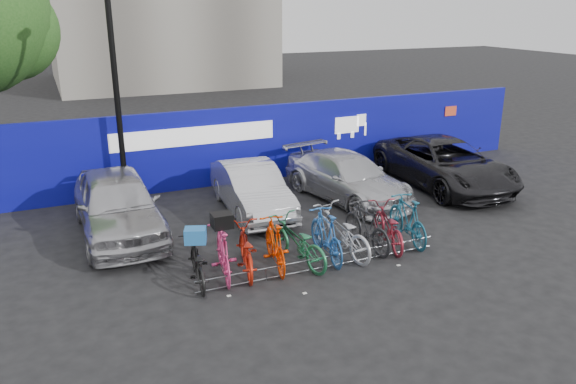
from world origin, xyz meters
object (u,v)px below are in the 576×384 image
bike_9 (408,220)px  car_1 (252,189)px  lamppost (116,88)px  bike_7 (367,227)px  bike_6 (340,232)px  bike_0 (197,263)px  bike_1 (223,252)px  bike_2 (245,250)px  bike_rack (323,262)px  bike_3 (275,244)px  car_3 (445,163)px  bike_5 (326,235)px  bike_8 (388,226)px  bike_4 (297,242)px  car_2 (347,177)px  car_0 (118,204)px

bike_9 → car_1: bearing=-44.0°
lamppost → bike_9: (5.71, -5.48, -2.71)m
bike_7 → bike_6: bearing=-0.8°
bike_0 → bike_1: 0.59m
car_1 → bike_2: bearing=-109.0°
bike_rack → car_1: 3.95m
bike_3 → car_3: bearing=-145.8°
bike_5 → bike_9: size_ratio=0.99×
lamppost → car_1: size_ratio=1.53×
car_1 → bike_8: bearing=-55.0°
bike_rack → bike_3: size_ratio=3.11×
bike_4 → bike_7: 1.82m
car_2 → bike_3: bearing=-148.0°
bike_6 → bike_3: bearing=-8.4°
bike_8 → car_2: bearing=-89.9°
bike_0 → bike_6: 3.32m
bike_7 → car_2: bearing=-115.0°
car_1 → bike_5: car_1 is taller
bike_0 → bike_7: bearing=-172.1°
car_2 → bike_3: (-3.62, -3.30, -0.11)m
car_2 → bike_7: car_2 is taller
bike_2 → bike_6: size_ratio=0.91×
car_2 → bike_6: (-2.02, -3.28, -0.11)m
car_3 → bike_4: size_ratio=2.64×
car_0 → bike_0: (1.09, -3.23, -0.34)m
car_3 → bike_0: (-8.70, -3.21, -0.28)m
car_3 → bike_6: (-5.39, -3.16, -0.18)m
car_0 → bike_7: 6.01m
bike_0 → bike_4: bike_4 is taller
car_1 → bike_0: (-2.44, -3.43, -0.21)m
bike_7 → lamppost: bearing=-52.7°
bike_rack → bike_0: bearing=169.5°
bike_2 → bike_7: bike_7 is taller
car_1 → car_2: size_ratio=0.89×
bike_1 → bike_rack: bearing=174.2°
car_0 → bike_3: size_ratio=2.58×
lamppost → bike_1: (1.17, -5.44, -2.72)m
car_1 → car_2: bearing=1.2°
bike_8 → bike_9: bike_9 is taller
bike_0 → bike_8: size_ratio=0.90×
car_0 → bike_8: 6.50m
bike_rack → car_0: bearing=134.9°
car_0 → bike_8: (5.64, -3.21, -0.29)m
bike_rack → car_2: 4.72m
bike_8 → bike_4: bearing=14.1°
bike_5 → bike_8: bearing=-173.6°
bike_8 → bike_9: size_ratio=1.01×
bike_6 → bike_9: (1.80, -0.01, 0.02)m
lamppost → bike_2: lamppost is taller
lamppost → bike_rack: (3.20, -6.00, -3.11)m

